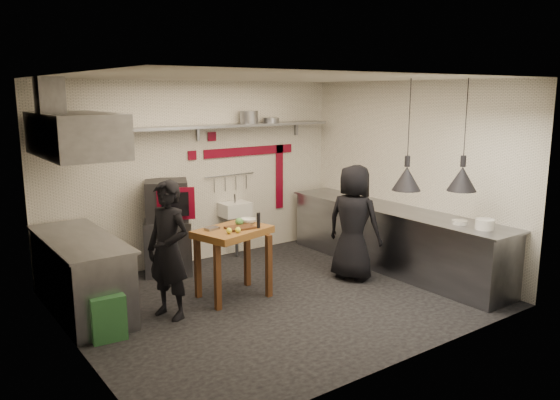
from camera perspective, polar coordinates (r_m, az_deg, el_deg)
floor at (r=7.19m, az=-0.36°, el=-10.25°), size 5.00×5.00×0.00m
ceiling at (r=6.70m, az=-0.39°, el=12.66°), size 5.00×5.00×0.00m
wall_back at (r=8.58m, az=-8.57°, el=2.83°), size 5.00×0.04×2.80m
wall_front at (r=5.28m, az=13.03°, el=-2.57°), size 5.00×0.04×2.80m
wall_left at (r=5.75m, az=-21.08°, el=-1.91°), size 0.04×4.20×2.80m
wall_right at (r=8.49m, az=13.50°, el=2.56°), size 0.04×4.20×2.80m
red_band_horiz at (r=9.00m, az=-3.17°, el=5.13°), size 1.70×0.02×0.14m
red_band_vert at (r=9.40m, az=-0.06°, el=2.45°), size 0.14×0.02×1.10m
red_tile_a at (r=8.62m, az=-7.13°, el=6.59°), size 0.14×0.02×0.14m
red_tile_b at (r=8.48m, az=-9.16°, el=4.63°), size 0.14×0.02×0.14m
back_shelf at (r=8.35m, az=-8.14°, el=7.59°), size 4.60×0.34×0.04m
shelf_bracket_left at (r=7.80m, az=-21.14°, el=5.97°), size 0.04×0.06×0.24m
shelf_bracket_mid at (r=8.49m, az=-8.60°, el=6.96°), size 0.04×0.06×0.24m
shelf_bracket_right at (r=9.51m, az=1.70°, el=7.52°), size 0.04×0.06×0.24m
pan_far_left at (r=7.81m, az=-16.87°, el=7.46°), size 0.40×0.40×0.09m
pan_mid_left at (r=7.84m, az=-16.21°, el=7.44°), size 0.35×0.35×0.07m
stock_pot at (r=8.76m, az=-3.26°, el=8.63°), size 0.29×0.29×0.20m
pan_right at (r=9.00m, az=-0.96°, el=8.34°), size 0.27×0.27×0.08m
oven_stand at (r=8.23m, az=-11.60°, el=-4.75°), size 0.86×0.83×0.80m
combi_oven at (r=8.08m, az=-11.77°, el=-0.02°), size 0.77×0.75×0.58m
oven_door at (r=7.81m, az=-10.82°, el=-0.38°), size 0.49×0.25×0.46m
oven_glass at (r=7.75m, az=-10.89°, el=-0.46°), size 0.35×0.17×0.34m
hand_sink at (r=8.80m, az=-4.73°, el=-0.97°), size 0.46×0.34×0.22m
sink_tap at (r=8.76m, az=-4.75°, el=0.18°), size 0.03×0.03×0.14m
sink_drain at (r=8.87m, az=-4.55°, el=-3.80°), size 0.06×0.06×0.66m
utensil_rail at (r=8.82m, az=-5.26°, el=2.61°), size 0.90×0.02×0.02m
counter_right at (r=8.42m, az=11.65°, el=-4.04°), size 0.70×3.80×0.90m
counter_right_top at (r=8.31m, az=11.78°, el=-0.94°), size 0.76×3.90×0.03m
plate_stack at (r=7.35m, az=20.61°, el=-2.38°), size 0.29×0.29×0.13m
small_bowl_right at (r=7.53m, az=18.29°, el=-2.23°), size 0.22×0.22×0.05m
counter_left at (r=7.07m, az=-20.03°, el=-7.46°), size 0.70×1.90×0.90m
counter_left_top at (r=6.94m, az=-20.29°, el=-3.82°), size 0.76×2.00×0.03m
extractor_hood at (r=6.75m, az=-20.59°, el=6.42°), size 0.78×1.60×0.50m
hood_duct at (r=6.68m, az=-22.92°, el=9.65°), size 0.28×0.28×0.50m
green_bin at (r=6.34m, az=-17.69°, el=-11.42°), size 0.39×0.39×0.50m
prep_table at (r=7.13m, az=-4.91°, el=-6.57°), size 1.05×0.85×0.92m
cutting_board at (r=6.99m, az=-4.18°, el=-2.88°), size 0.36×0.27×0.02m
pepper_mill at (r=6.98m, az=-2.26°, el=-2.15°), size 0.05×0.05×0.20m
lemon_a at (r=6.73m, az=-5.35°, el=-3.21°), size 0.09×0.09×0.07m
lemon_b at (r=6.77m, az=-4.41°, el=-3.13°), size 0.07×0.07×0.07m
veg_ball at (r=7.13m, az=-4.28°, el=-2.29°), size 0.13×0.13×0.11m
steel_tray at (r=6.97m, az=-7.12°, el=-2.97°), size 0.19×0.14×0.03m
bowl at (r=7.25m, az=-3.38°, el=-2.20°), size 0.27×0.27×0.07m
heat_lamp_near at (r=7.15m, az=13.29°, el=6.59°), size 0.37×0.37×1.42m
heat_lamp_far at (r=7.17m, az=18.76°, el=6.40°), size 0.42×0.42×1.39m
chef_left at (r=6.52m, az=-11.58°, el=-5.15°), size 0.59×0.70×1.64m
chef_right at (r=7.78m, az=7.71°, el=-2.34°), size 0.77×0.93×1.65m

